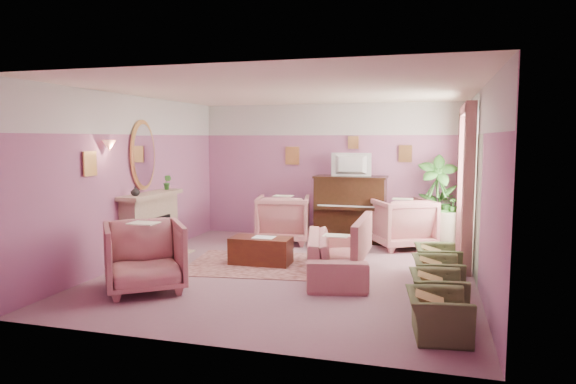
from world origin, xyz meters
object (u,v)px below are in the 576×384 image
(sofa, at_px, (336,247))
(floral_armchair_left, at_px, (283,216))
(floral_armchair_front, at_px, (144,253))
(floral_armchair_right, at_px, (402,220))
(piano, at_px, (350,209))
(side_table, at_px, (445,229))
(olive_chair_c, at_px, (437,270))
(olive_chair_a, at_px, (438,308))
(television, at_px, (351,163))
(olive_chair_b, at_px, (438,286))
(coffee_table, at_px, (261,251))
(olive_chair_d, at_px, (437,256))

(sofa, relative_size, floral_armchair_left, 2.02)
(floral_armchair_front, bearing_deg, floral_armchair_right, 49.72)
(piano, xyz_separation_m, side_table, (1.86, -0.12, -0.30))
(floral_armchair_left, xyz_separation_m, olive_chair_c, (2.96, -2.65, -0.21))
(olive_chair_a, bearing_deg, floral_armchair_front, 170.82)
(piano, height_order, floral_armchair_right, piano)
(piano, xyz_separation_m, floral_armchair_left, (-1.27, -0.52, -0.12))
(sofa, relative_size, olive_chair_c, 2.93)
(floral_armchair_left, relative_size, side_table, 1.51)
(floral_armchair_front, xyz_separation_m, side_table, (4.02, 4.06, -0.18))
(television, xyz_separation_m, side_table, (1.86, -0.07, -1.25))
(floral_armchair_left, distance_m, olive_chair_b, 4.57)
(coffee_table, height_order, floral_armchair_right, floral_armchair_right)
(floral_armchair_right, height_order, olive_chair_c, floral_armchair_right)
(television, bearing_deg, floral_armchair_left, -159.84)
(floral_armchair_left, bearing_deg, olive_chair_d, -31.76)
(coffee_table, relative_size, floral_armchair_right, 0.95)
(television, height_order, floral_armchair_front, television)
(floral_armchair_front, distance_m, side_table, 5.72)
(floral_armchair_front, bearing_deg, olive_chair_b, 2.92)
(coffee_table, xyz_separation_m, floral_armchair_front, (-1.04, -1.86, 0.30))
(olive_chair_b, bearing_deg, sofa, 138.38)
(olive_chair_b, bearing_deg, olive_chair_a, -90.00)
(piano, distance_m, floral_armchair_right, 1.13)
(floral_armchair_right, height_order, olive_chair_b, floral_armchair_right)
(floral_armchair_right, relative_size, olive_chair_d, 1.45)
(television, relative_size, sofa, 0.37)
(sofa, xyz_separation_m, olive_chair_b, (1.49, -1.32, -0.12))
(television, xyz_separation_m, floral_armchair_left, (-1.27, -0.47, -1.07))
(sofa, distance_m, floral_armchair_left, 2.61)
(sofa, relative_size, olive_chair_a, 2.93)
(sofa, xyz_separation_m, floral_armchair_left, (-1.47, 2.15, 0.10))
(olive_chair_b, height_order, side_table, side_table)
(floral_armchair_front, xyz_separation_m, olive_chair_a, (3.86, -0.62, -0.21))
(olive_chair_b, bearing_deg, television, 113.22)
(side_table, bearing_deg, olive_chair_b, -92.45)
(floral_armchair_left, height_order, olive_chair_a, floral_armchair_left)
(olive_chair_a, bearing_deg, olive_chair_d, 90.00)
(olive_chair_a, distance_m, olive_chair_c, 1.64)
(coffee_table, xyz_separation_m, floral_armchair_left, (-0.15, 1.81, 0.30))
(floral_armchair_front, xyz_separation_m, olive_chair_b, (3.86, 0.20, -0.21))
(floral_armchair_right, xyz_separation_m, floral_armchair_front, (-3.22, -3.80, 0.00))
(floral_armchair_right, bearing_deg, piano, 160.11)
(floral_armchair_front, relative_size, olive_chair_a, 1.45)
(olive_chair_c, bearing_deg, television, 118.45)
(olive_chair_b, bearing_deg, floral_armchair_right, 99.94)
(coffee_table, distance_m, sofa, 1.38)
(coffee_table, height_order, side_table, side_table)
(olive_chair_a, bearing_deg, coffee_table, 138.59)
(floral_armchair_front, bearing_deg, olive_chair_d, 25.47)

